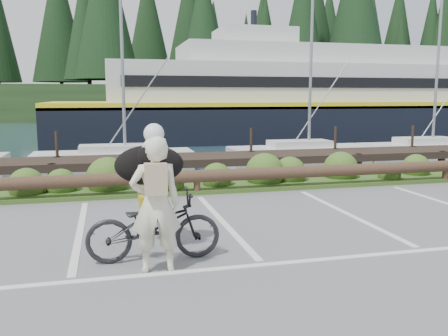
# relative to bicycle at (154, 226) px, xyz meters

# --- Properties ---
(ground) EXTENTS (72.00, 72.00, 0.00)m
(ground) POSITION_rel_bicycle_xyz_m (1.47, -0.18, -0.50)
(ground) COLOR #5C5C5E
(harbor_backdrop) EXTENTS (170.00, 160.00, 30.00)m
(harbor_backdrop) POSITION_rel_bicycle_xyz_m (1.87, 78.24, -0.50)
(harbor_backdrop) COLOR #19303D
(harbor_backdrop) RESTS_ON ground
(vegetation_strip) EXTENTS (34.00, 1.60, 0.10)m
(vegetation_strip) POSITION_rel_bicycle_xyz_m (1.47, 5.12, -0.45)
(vegetation_strip) COLOR #3D5B21
(vegetation_strip) RESTS_ON ground
(log_rail) EXTENTS (32.00, 0.30, 0.60)m
(log_rail) POSITION_rel_bicycle_xyz_m (1.47, 4.42, -0.50)
(log_rail) COLOR #443021
(log_rail) RESTS_ON ground
(bicycle) EXTENTS (1.93, 0.71, 1.01)m
(bicycle) POSITION_rel_bicycle_xyz_m (0.00, 0.00, 0.00)
(bicycle) COLOR black
(bicycle) RESTS_ON ground
(cyclist) EXTENTS (0.69, 0.46, 1.86)m
(cyclist) POSITION_rel_bicycle_xyz_m (-0.01, -0.45, 0.42)
(cyclist) COLOR #E9E5C5
(cyclist) RESTS_ON ground
(dog) EXTENTS (0.54, 1.07, 0.61)m
(dog) POSITION_rel_bicycle_xyz_m (0.01, 0.62, 0.81)
(dog) COLOR black
(dog) RESTS_ON bicycle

